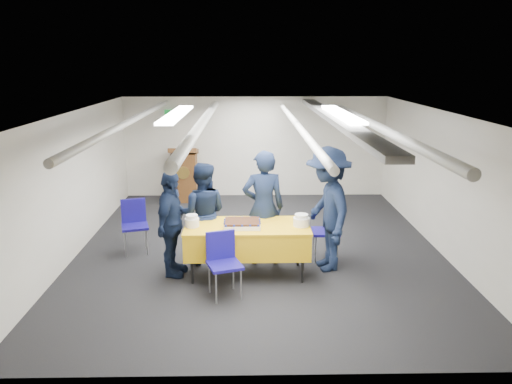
# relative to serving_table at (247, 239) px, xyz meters

# --- Properties ---
(ground) EXTENTS (7.00, 7.00, 0.00)m
(ground) POSITION_rel_serving_table_xyz_m (0.20, 1.02, -0.56)
(ground) COLOR black
(ground) RESTS_ON ground
(room_shell) EXTENTS (6.00, 7.00, 2.30)m
(room_shell) POSITION_rel_serving_table_xyz_m (0.29, 1.43, 1.25)
(room_shell) COLOR silver
(room_shell) RESTS_ON ground
(serving_table) EXTENTS (1.81, 0.86, 0.77)m
(serving_table) POSITION_rel_serving_table_xyz_m (0.00, 0.00, 0.00)
(serving_table) COLOR black
(serving_table) RESTS_ON ground
(sheet_cake) EXTENTS (0.53, 0.41, 0.09)m
(sheet_cake) POSITION_rel_serving_table_xyz_m (-0.07, -0.07, 0.26)
(sheet_cake) COLOR white
(sheet_cake) RESTS_ON serving_table
(plate_stack_left) EXTENTS (0.21, 0.21, 0.17)m
(plate_stack_left) POSITION_rel_serving_table_xyz_m (-0.80, -0.05, 0.29)
(plate_stack_left) COLOR white
(plate_stack_left) RESTS_ON serving_table
(plate_stack_right) EXTENTS (0.24, 0.24, 0.17)m
(plate_stack_right) POSITION_rel_serving_table_xyz_m (0.78, -0.05, 0.29)
(plate_stack_right) COLOR white
(plate_stack_right) RESTS_ON serving_table
(podium) EXTENTS (0.62, 0.53, 1.25)m
(podium) POSITION_rel_serving_table_xyz_m (-1.40, 4.06, 0.05)
(podium) COLOR brown
(podium) RESTS_ON ground
(chair_near) EXTENTS (0.53, 0.53, 0.87)m
(chair_near) POSITION_rel_serving_table_xyz_m (-0.33, -0.64, -0.03)
(chair_near) COLOR gray
(chair_near) RESTS_ON ground
(chair_right) EXTENTS (0.43, 0.43, 0.87)m
(chair_right) POSITION_rel_serving_table_xyz_m (1.33, 0.59, -0.03)
(chair_right) COLOR gray
(chair_right) RESTS_ON ground
(chair_left) EXTENTS (0.52, 0.52, 0.87)m
(chair_left) POSITION_rel_serving_table_xyz_m (-1.87, 1.00, -0.03)
(chair_left) COLOR gray
(chair_left) RESTS_ON ground
(sailor_a) EXTENTS (0.69, 0.49, 1.79)m
(sailor_a) POSITION_rel_serving_table_xyz_m (0.25, 0.46, 0.34)
(sailor_a) COLOR black
(sailor_a) RESTS_ON ground
(sailor_b) EXTENTS (0.81, 0.65, 1.60)m
(sailor_b) POSITION_rel_serving_table_xyz_m (-0.69, 0.49, 0.24)
(sailor_b) COLOR black
(sailor_b) RESTS_ON ground
(sailor_c) EXTENTS (0.53, 0.97, 1.57)m
(sailor_c) POSITION_rel_serving_table_xyz_m (-1.10, 0.01, 0.23)
(sailor_c) COLOR black
(sailor_c) RESTS_ON ground
(sailor_d) EXTENTS (0.88, 1.31, 1.88)m
(sailor_d) POSITION_rel_serving_table_xyz_m (1.20, 0.21, 0.38)
(sailor_d) COLOR black
(sailor_d) RESTS_ON ground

